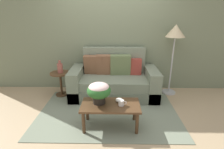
# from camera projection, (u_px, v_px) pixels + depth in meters

# --- Properties ---
(ground_plane) EXTENTS (14.00, 14.00, 0.00)m
(ground_plane) POSITION_uv_depth(u_px,v_px,m) (108.00, 110.00, 3.48)
(ground_plane) COLOR tan
(wall_back) EXTENTS (6.40, 0.12, 2.97)m
(wall_back) POSITION_uv_depth(u_px,v_px,m) (110.00, 28.00, 4.06)
(wall_back) COLOR slate
(wall_back) RESTS_ON ground
(area_rug) EXTENTS (2.61, 1.74, 0.01)m
(area_rug) POSITION_uv_depth(u_px,v_px,m) (108.00, 112.00, 3.39)
(area_rug) COLOR gray
(area_rug) RESTS_ON ground
(couch) EXTENTS (1.92, 0.88, 1.06)m
(couch) POSITION_uv_depth(u_px,v_px,m) (114.00, 81.00, 4.00)
(couch) COLOR #626B59
(couch) RESTS_ON ground
(coffee_table) EXTENTS (0.95, 0.49, 0.42)m
(coffee_table) POSITION_uv_depth(u_px,v_px,m) (111.00, 108.00, 2.85)
(coffee_table) COLOR #442D1B
(coffee_table) RESTS_ON ground
(side_table) EXTENTS (0.44, 0.44, 0.55)m
(side_table) POSITION_uv_depth(u_px,v_px,m) (61.00, 80.00, 3.97)
(side_table) COLOR #4C331E
(side_table) RESTS_ON ground
(floor_lamp) EXTENTS (0.42, 0.42, 1.58)m
(floor_lamp) POSITION_uv_depth(u_px,v_px,m) (175.00, 36.00, 3.77)
(floor_lamp) COLOR #B2B2B7
(floor_lamp) RESTS_ON ground
(potted_plant) EXTENTS (0.39, 0.39, 0.34)m
(potted_plant) POSITION_uv_depth(u_px,v_px,m) (99.00, 91.00, 2.81)
(potted_plant) COLOR black
(potted_plant) RESTS_ON coffee_table
(coffee_mug) EXTENTS (0.13, 0.09, 0.09)m
(coffee_mug) POSITION_uv_depth(u_px,v_px,m) (121.00, 103.00, 2.78)
(coffee_mug) COLOR white
(coffee_mug) RESTS_ON coffee_table
(snack_bowl) EXTENTS (0.12, 0.12, 0.06)m
(snack_bowl) POSITION_uv_depth(u_px,v_px,m) (119.00, 100.00, 2.90)
(snack_bowl) COLOR silver
(snack_bowl) RESTS_ON coffee_table
(table_vase) EXTENTS (0.12, 0.12, 0.28)m
(table_vase) POSITION_uv_depth(u_px,v_px,m) (60.00, 68.00, 3.87)
(table_vase) COLOR #934C42
(table_vase) RESTS_ON side_table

